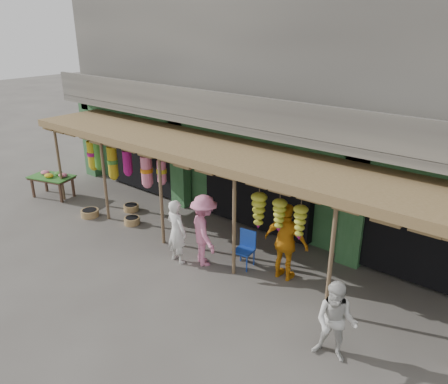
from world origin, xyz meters
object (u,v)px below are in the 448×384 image
Objects in this scene: blue_chair at (246,247)px; person_front at (176,231)px; person_right at (336,322)px; flower_table at (52,177)px; person_vendor at (286,242)px; person_shopper at (204,230)px.

person_front reaches higher than blue_chair.
person_right is at bearing -34.56° from blue_chair.
flower_table is 0.87× the size of person_vendor.
person_shopper is (-4.07, 1.03, 0.14)m from person_right.
person_shopper is at bearing 17.86° from person_vendor.
flower_table is 1.05× the size of person_right.
flower_table is 11.24m from person_right.
person_shopper is at bearing 153.53° from person_right.
flower_table is 0.99× the size of person_front.
person_vendor reaches higher than flower_table.
person_vendor is at bearing -1.34° from blue_chair.
person_right is at bearing 138.43° from person_vendor.
flower_table is at bearing 176.15° from blue_chair.
person_vendor is at bearing 128.33° from person_right.
person_vendor is (-2.12, 1.74, 0.17)m from person_right.
blue_chair is 1.18m from person_vendor.
person_vendor reaches higher than person_shopper.
person_front is at bearing -20.20° from flower_table.
person_front is 0.91× the size of person_shopper.
person_front is 0.72m from person_shopper.
person_front is at bearing 62.29° from person_shopper.
person_right is (11.19, -1.07, 0.08)m from flower_table.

